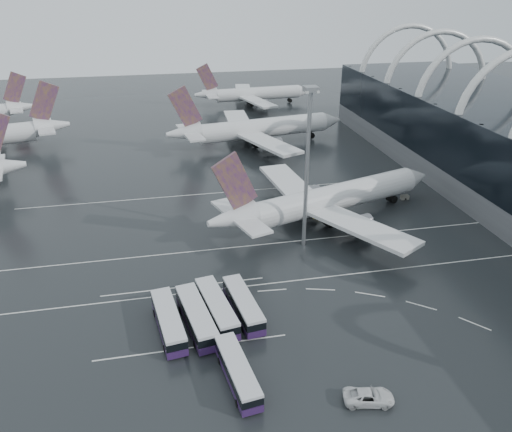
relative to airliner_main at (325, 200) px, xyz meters
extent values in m
plane|color=black|center=(-8.20, -19.74, -4.89)|extent=(420.00, 420.00, 0.00)
torus|color=silver|center=(49.80, 27.26, 13.11)|extent=(33.80, 1.80, 33.80)
torus|color=silver|center=(49.80, 46.26, 13.11)|extent=(33.80, 1.80, 33.80)
torus|color=silver|center=(49.80, 65.26, 13.11)|extent=(33.80, 1.80, 33.80)
cube|color=silver|center=(-8.20, -21.74, -4.89)|extent=(120.00, 0.25, 0.01)
cube|color=silver|center=(-8.20, -7.74, -4.89)|extent=(120.00, 0.25, 0.01)
cube|color=silver|center=(-8.20, 20.26, -4.89)|extent=(120.00, 0.25, 0.01)
cube|color=silver|center=(-32.20, -35.74, -4.89)|extent=(28.00, 0.25, 0.01)
cube|color=silver|center=(-32.20, -19.74, -4.89)|extent=(28.00, 0.25, 0.01)
cylinder|color=silver|center=(2.80, 0.90, 0.18)|extent=(41.29, 18.22, 5.77)
cone|color=silver|center=(25.40, 8.18, 0.18)|extent=(7.45, 7.32, 5.77)
cone|color=silver|center=(-21.69, -6.99, 1.17)|extent=(11.23, 8.54, 5.77)
cube|color=#411969|center=(-20.74, -6.68, 8.53)|extent=(9.30, 3.51, 12.22)
cube|color=silver|center=(-19.80, -6.38, 1.17)|extent=(9.75, 18.41, 0.50)
cube|color=silver|center=(2.83, -12.15, -0.42)|extent=(18.41, 25.02, 0.80)
cube|color=silver|center=(-4.80, 11.51, -0.42)|extent=(9.46, 25.44, 0.80)
cylinder|color=slate|center=(4.60, -7.92, -2.21)|extent=(6.24, 4.89, 3.38)
cylinder|color=slate|center=(-0.89, 9.11, -2.21)|extent=(6.24, 4.89, 3.38)
cube|color=black|center=(-0.99, -0.32, -3.80)|extent=(13.31, 9.72, 2.19)
cylinder|color=silver|center=(-0.95, 56.93, 0.37)|extent=(42.04, 12.70, 5.99)
cone|color=silver|center=(22.64, 60.83, 0.37)|extent=(7.09, 6.92, 5.99)
cone|color=silver|center=(-26.57, 52.69, 1.41)|extent=(11.16, 7.59, 5.99)
cube|color=#411969|center=(-25.55, 52.86, 9.05)|extent=(9.91, 2.23, 12.69)
cube|color=silver|center=(-24.54, 53.03, 1.41)|extent=(7.61, 19.09, 0.52)
cube|color=silver|center=(-2.92, 43.52, -0.25)|extent=(16.14, 26.67, 0.83)
cube|color=silver|center=(-7.12, 68.99, -0.25)|extent=(8.40, 26.11, 0.83)
cylinder|color=slate|center=(-0.45, 47.59, -2.10)|extent=(6.17, 4.39, 3.51)
cylinder|color=slate|center=(-3.48, 65.93, -2.10)|extent=(6.17, 4.39, 3.51)
cube|color=black|center=(-5.02, 56.25, -3.76)|extent=(13.30, 8.54, 2.27)
cylinder|color=silver|center=(8.28, 109.79, -0.31)|extent=(35.19, 7.49, 5.21)
cone|color=silver|center=(28.39, 111.11, -0.31)|extent=(5.72, 5.55, 5.21)
cone|color=silver|center=(-13.63, 108.34, 0.59)|extent=(9.31, 5.79, 5.21)
cube|color=#411969|center=(-12.74, 108.40, 7.24)|extent=(8.67, 1.11, 11.04)
cube|color=silver|center=(-11.84, 108.46, 0.59)|extent=(5.10, 16.40, 0.45)
cube|color=silver|center=(5.43, 98.34, -0.85)|extent=(12.15, 23.32, 0.72)
cube|color=silver|center=(3.95, 120.75, -0.85)|extent=(9.44, 23.13, 0.72)
cylinder|color=slate|center=(7.91, 101.66, -2.47)|extent=(5.13, 3.37, 3.05)
cylinder|color=slate|center=(6.85, 117.79, -2.47)|extent=(5.13, 3.37, 3.05)
cube|color=black|center=(4.69, 109.55, -3.90)|extent=(11.13, 6.44, 1.98)
cone|color=silver|center=(-72.06, 31.76, 1.66)|extent=(11.71, 8.11, 6.23)
cone|color=silver|center=(-66.15, 68.84, 1.46)|extent=(11.53, 8.29, 6.04)
cube|color=#411969|center=(-67.16, 68.60, 9.17)|extent=(9.91, 2.93, 12.81)
cube|color=silver|center=(-68.17, 68.36, 1.46)|extent=(8.89, 19.33, 0.52)
cone|color=silver|center=(-81.46, 99.64, 0.83)|extent=(10.42, 7.55, 5.44)
cube|color=#411969|center=(-82.37, 99.41, 7.78)|extent=(8.91, 2.73, 11.54)
cube|color=silver|center=(-83.28, 99.19, 0.83)|extent=(8.17, 17.42, 0.47)
cube|color=#2E1646|center=(-35.21, -31.23, -3.95)|extent=(4.91, 13.96, 1.16)
cube|color=black|center=(-35.21, -31.23, -2.68)|extent=(4.93, 13.70, 1.37)
cube|color=silver|center=(-35.21, -31.23, -1.76)|extent=(4.91, 13.96, 0.47)
cylinder|color=black|center=(-33.16, -35.36, -4.37)|extent=(0.51, 1.09, 1.05)
cylinder|color=black|center=(-36.06, -35.76, -4.37)|extent=(0.51, 1.09, 1.05)
cylinder|color=black|center=(-34.37, -26.69, -4.37)|extent=(0.51, 1.09, 1.05)
cylinder|color=black|center=(-37.27, -27.10, -4.37)|extent=(0.51, 1.09, 1.05)
cube|color=#2E1646|center=(-30.99, -31.10, -3.92)|extent=(5.44, 14.36, 1.19)
cube|color=black|center=(-30.99, -31.10, -2.62)|extent=(5.45, 14.10, 1.40)
cube|color=silver|center=(-30.99, -31.10, -1.68)|extent=(5.44, 14.36, 0.49)
cylinder|color=black|center=(-28.76, -35.28, -4.35)|extent=(0.55, 1.13, 1.08)
cylinder|color=black|center=(-31.72, -35.78, -4.35)|extent=(0.55, 1.13, 1.08)
cylinder|color=black|center=(-30.26, -26.42, -4.35)|extent=(0.55, 1.13, 1.08)
cylinder|color=black|center=(-33.23, -26.92, -4.35)|extent=(0.55, 1.13, 1.08)
cube|color=#2E1646|center=(-27.68, -29.49, -3.93)|extent=(5.43, 14.27, 1.18)
cube|color=black|center=(-27.68, -29.49, -2.64)|extent=(5.44, 14.00, 1.39)
cube|color=silver|center=(-27.68, -29.49, -1.70)|extent=(5.43, 14.27, 0.48)
cylinder|color=black|center=(-25.46, -33.63, -4.36)|extent=(0.55, 1.12, 1.07)
cylinder|color=black|center=(-28.40, -34.14, -4.36)|extent=(0.55, 1.12, 1.07)
cylinder|color=black|center=(-26.97, -24.83, -4.36)|extent=(0.55, 1.12, 1.07)
cylinder|color=black|center=(-29.91, -25.34, -4.36)|extent=(0.55, 1.12, 1.07)
cube|color=#2E1646|center=(-23.43, -29.37, -3.97)|extent=(4.68, 13.56, 1.12)
cube|color=black|center=(-23.43, -29.37, -2.74)|extent=(4.70, 13.31, 1.33)
cube|color=silver|center=(-23.43, -29.37, -1.85)|extent=(4.68, 13.56, 0.46)
cylinder|color=black|center=(-21.47, -33.40, -4.38)|extent=(0.49, 1.06, 1.02)
cylinder|color=black|center=(-24.29, -33.78, -4.38)|extent=(0.49, 1.06, 1.02)
cylinder|color=black|center=(-22.58, -24.97, -4.38)|extent=(0.49, 1.06, 1.02)
cylinder|color=black|center=(-25.40, -25.35, -4.38)|extent=(0.49, 1.06, 1.02)
cube|color=#2E1646|center=(-26.80, -43.66, -4.02)|extent=(4.52, 12.89, 1.07)
cube|color=black|center=(-26.80, -43.66, -2.85)|extent=(4.54, 12.65, 1.26)
cube|color=silver|center=(-26.80, -43.66, -2.00)|extent=(4.52, 12.89, 0.44)
cylinder|color=black|center=(-24.91, -47.47, -4.41)|extent=(0.47, 1.01, 0.97)
cylinder|color=black|center=(-27.59, -47.84, -4.41)|extent=(0.47, 1.01, 0.97)
cylinder|color=black|center=(-26.01, -39.47, -4.41)|extent=(0.47, 1.01, 0.97)
cylinder|color=black|center=(-28.69, -39.84, -4.41)|extent=(0.47, 1.01, 0.97)
imported|color=silver|center=(-11.20, -50.50, -4.00)|extent=(6.86, 4.16, 1.78)
cylinder|color=gray|center=(-7.48, -9.31, 10.40)|extent=(0.76, 0.76, 30.59)
cube|color=gray|center=(-7.48, -9.31, 26.02)|extent=(2.40, 2.40, 0.87)
cube|color=silver|center=(-7.48, -9.31, 25.70)|extent=(2.18, 2.18, 0.44)
cube|color=#B4A618|center=(-0.83, 2.19, -4.27)|extent=(2.29, 1.35, 1.25)
cube|color=slate|center=(22.84, 7.30, -4.37)|extent=(1.90, 1.12, 1.04)
cube|color=#B4A618|center=(4.13, 13.72, -4.21)|extent=(2.49, 1.47, 1.36)
camera|label=1|loc=(-34.55, -93.26, 43.88)|focal=35.00mm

